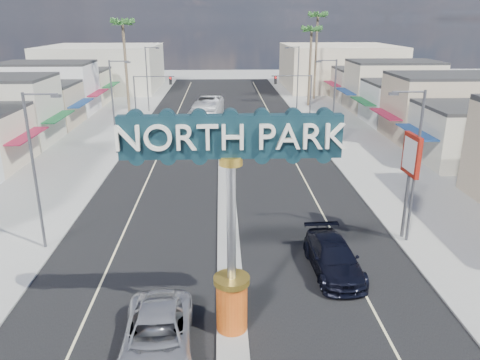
{
  "coord_description": "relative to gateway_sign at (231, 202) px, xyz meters",
  "views": [
    {
      "loc": [
        -0.35,
        -14.74,
        12.59
      ],
      "look_at": [
        0.7,
        10.66,
        3.82
      ],
      "focal_mm": 35.0,
      "sensor_mm": 36.0,
      "label": 1
    }
  ],
  "objects": [
    {
      "name": "traffic_signal_right",
      "position": [
        9.18,
        42.02,
        -1.65
      ],
      "size": [
        5.09,
        0.45,
        6.0
      ],
      "color": "#47474C",
      "rests_on": "ground"
    },
    {
      "name": "streetlight_r_mid",
      "position": [
        10.43,
        28.02,
        -0.86
      ],
      "size": [
        2.03,
        0.22,
        9.0
      ],
      "color": "#47474C",
      "rests_on": "ground"
    },
    {
      "name": "city_bus",
      "position": [
        -2.0,
        36.79,
        -4.11
      ],
      "size": [
        4.06,
        13.23,
        3.63
      ],
      "primitive_type": "imported",
      "rotation": [
        0.0,
        0.0,
        -0.08
      ],
      "color": "silver",
      "rests_on": "ground"
    },
    {
      "name": "streetlight_l_far",
      "position": [
        -10.43,
        50.02,
        -0.86
      ],
      "size": [
        2.03,
        0.22,
        9.0
      ],
      "color": "#47474C",
      "rests_on": "ground"
    },
    {
      "name": "palm_right_mid",
      "position": [
        13.0,
        54.02,
        4.67
      ],
      "size": [
        2.6,
        2.6,
        12.1
      ],
      "color": "brown",
      "rests_on": "ground"
    },
    {
      "name": "sidewalk_left",
      "position": [
        -14.0,
        28.02,
        -5.87
      ],
      "size": [
        8.0,
        120.0,
        0.12
      ],
      "primitive_type": "cube",
      "color": "gray",
      "rests_on": "ground"
    },
    {
      "name": "streetlight_l_near",
      "position": [
        -10.43,
        8.02,
        -0.86
      ],
      "size": [
        2.03,
        0.22,
        9.0
      ],
      "color": "#47474C",
      "rests_on": "ground"
    },
    {
      "name": "suv_right",
      "position": [
        5.42,
        4.76,
        -5.1
      ],
      "size": [
        2.57,
        5.8,
        1.66
      ],
      "primitive_type": "imported",
      "rotation": [
        0.0,
        0.0,
        0.04
      ],
      "color": "black",
      "rests_on": "ground"
    },
    {
      "name": "palm_left_far",
      "position": [
        -13.0,
        48.02,
        5.57
      ],
      "size": [
        2.6,
        2.6,
        13.1
      ],
      "color": "brown",
      "rests_on": "ground"
    },
    {
      "name": "sidewalk_right",
      "position": [
        14.0,
        28.02,
        -5.87
      ],
      "size": [
        8.0,
        120.0,
        0.12
      ],
      "primitive_type": "cube",
      "color": "gray",
      "rests_on": "ground"
    },
    {
      "name": "suv_left",
      "position": [
        -2.97,
        -1.3,
        -5.1
      ],
      "size": [
        3.01,
        6.05,
        1.65
      ],
      "primitive_type": "imported",
      "rotation": [
        0.0,
        0.0,
        0.05
      ],
      "color": "silver",
      "rests_on": "ground"
    },
    {
      "name": "backdrop_far_left",
      "position": [
        -22.0,
        73.02,
        -1.93
      ],
      "size": [
        20.0,
        20.0,
        8.0
      ],
      "primitive_type": "cube",
      "color": "#B7B29E",
      "rests_on": "ground"
    },
    {
      "name": "road",
      "position": [
        0.0,
        28.02,
        -5.92
      ],
      "size": [
        20.0,
        120.0,
        0.01
      ],
      "primitive_type": "cube",
      "color": "black",
      "rests_on": "ground"
    },
    {
      "name": "car_parked_right",
      "position": [
        9.0,
        28.34,
        -5.1
      ],
      "size": [
        2.38,
        5.19,
        1.65
      ],
      "primitive_type": "imported",
      "rotation": [
        0.0,
        0.0,
        0.13
      ],
      "color": "white",
      "rests_on": "ground"
    },
    {
      "name": "streetlight_r_far",
      "position": [
        10.43,
        50.02,
        -0.86
      ],
      "size": [
        2.03,
        0.22,
        9.0
      ],
      "color": "#47474C",
      "rests_on": "ground"
    },
    {
      "name": "palm_right_far",
      "position": [
        15.0,
        60.02,
        6.46
      ],
      "size": [
        2.6,
        2.6,
        14.1
      ],
      "color": "brown",
      "rests_on": "ground"
    },
    {
      "name": "traffic_signal_left",
      "position": [
        -9.18,
        42.02,
        -1.65
      ],
      "size": [
        5.09,
        0.45,
        6.0
      ],
      "color": "#47474C",
      "rests_on": "ground"
    },
    {
      "name": "gateway_sign",
      "position": [
        0.0,
        0.0,
        0.0
      ],
      "size": [
        8.2,
        1.5,
        9.15
      ],
      "color": "red",
      "rests_on": "median_island"
    },
    {
      "name": "streetlight_l_mid",
      "position": [
        -10.43,
        28.02,
        -0.86
      ],
      "size": [
        2.03,
        0.22,
        9.0
      ],
      "color": "#47474C",
      "rests_on": "ground"
    },
    {
      "name": "streetlight_r_near",
      "position": [
        10.43,
        8.02,
        -0.86
      ],
      "size": [
        2.03,
        0.22,
        9.0
      ],
      "color": "#47474C",
      "rests_on": "ground"
    },
    {
      "name": "ground",
      "position": [
        0.0,
        28.02,
        -5.93
      ],
      "size": [
        160.0,
        160.0,
        0.0
      ],
      "primitive_type": "plane",
      "color": "gray",
      "rests_on": "ground"
    },
    {
      "name": "backdrop_far_right",
      "position": [
        22.0,
        73.02,
        -1.93
      ],
      "size": [
        20.0,
        20.0,
        8.0
      ],
      "primitive_type": "cube",
      "color": "beige",
      "rests_on": "ground"
    },
    {
      "name": "storefront_row_left",
      "position": [
        -24.0,
        41.02,
        -2.93
      ],
      "size": [
        12.0,
        42.0,
        6.0
      ],
      "primitive_type": "cube",
      "color": "beige",
      "rests_on": "ground"
    },
    {
      "name": "bank_pylon_sign",
      "position": [
        10.49,
        8.5,
        -1.03
      ],
      "size": [
        0.34,
        1.98,
        6.32
      ],
      "rotation": [
        0.0,
        0.0,
        0.04
      ],
      "color": "#47474C",
      "rests_on": "sidewalk_right"
    },
    {
      "name": "storefront_row_right",
      "position": [
        24.0,
        41.02,
        -2.93
      ],
      "size": [
        12.0,
        42.0,
        6.0
      ],
      "primitive_type": "cube",
      "color": "#B7B29E",
      "rests_on": "ground"
    },
    {
      "name": "median_island",
      "position": [
        0.0,
        12.02,
        -5.85
      ],
      "size": [
        1.3,
        30.0,
        0.16
      ],
      "primitive_type": "cube",
      "color": "gray",
      "rests_on": "ground"
    }
  ]
}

